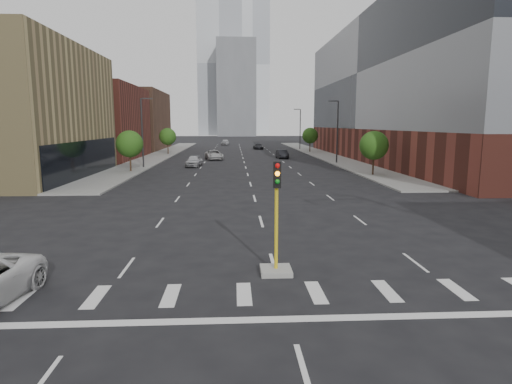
{
  "coord_description": "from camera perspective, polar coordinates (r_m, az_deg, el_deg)",
  "views": [
    {
      "loc": [
        -1.62,
        -6.95,
        5.78
      ],
      "look_at": [
        -0.54,
        13.52,
        2.5
      ],
      "focal_mm": 30.0,
      "sensor_mm": 36.0,
      "label": 1
    }
  ],
  "objects": [
    {
      "name": "building_left_far_b",
      "position": [
        102.28,
        -17.91,
        9.06
      ],
      "size": [
        20.0,
        24.0,
        13.0
      ],
      "primitive_type": "cube",
      "color": "brown",
      "rests_on": "ground"
    },
    {
      "name": "tower_right",
      "position": [
        269.38,
        -0.55,
        16.38
      ],
      "size": [
        20.0,
        20.0,
        80.0
      ],
      "primitive_type": "cube",
      "color": "#B2B7BC",
      "rests_on": "ground"
    },
    {
      "name": "car_far_left",
      "position": [
        70.25,
        -5.61,
        4.95
      ],
      "size": [
        3.44,
        5.85,
        1.53
      ],
      "primitive_type": "imported",
      "rotation": [
        0.0,
        0.0,
        0.17
      ],
      "color": "#B2B2B2",
      "rests_on": "ground"
    },
    {
      "name": "tree_left_near",
      "position": [
        53.45,
        -16.5,
        6.16
      ],
      "size": [
        3.2,
        3.2,
        4.85
      ],
      "color": "#382619",
      "rests_on": "ground"
    },
    {
      "name": "tower_left",
      "position": [
        228.91,
        -4.79,
        16.39
      ],
      "size": [
        22.0,
        22.0,
        70.0
      ],
      "primitive_type": "cube",
      "color": "#B2B7BC",
      "rests_on": "ground"
    },
    {
      "name": "streetlight_left",
      "position": [
        58.16,
        -14.86,
        8.03
      ],
      "size": [
        1.6,
        0.22,
        9.07
      ],
      "color": "#2D2D30",
      "rests_on": "ground"
    },
    {
      "name": "tree_right_far",
      "position": [
        88.37,
        7.22,
        7.47
      ],
      "size": [
        3.2,
        3.2,
        4.85
      ],
      "color": "#382619",
      "rests_on": "ground"
    },
    {
      "name": "streetlight_right_a",
      "position": [
        63.75,
        10.73,
        8.24
      ],
      "size": [
        1.6,
        0.22,
        9.07
      ],
      "color": "#2D2D30",
      "rests_on": "ground"
    },
    {
      "name": "tower_mid",
      "position": [
        207.59,
        -2.64,
        13.56
      ],
      "size": [
        18.0,
        18.0,
        44.0
      ],
      "primitive_type": "cube",
      "color": "slate",
      "rests_on": "ground"
    },
    {
      "name": "tree_right_near",
      "position": [
        49.54,
        15.45,
        6.0
      ],
      "size": [
        3.2,
        3.2,
        4.85
      ],
      "color": "#382619",
      "rests_on": "ground"
    },
    {
      "name": "median_traffic_signal",
      "position": [
        16.7,
        2.71,
        -7.64
      ],
      "size": [
        1.2,
        1.2,
        4.4
      ],
      "color": "#999993",
      "rests_on": "ground"
    },
    {
      "name": "sidewalk_right_far",
      "position": [
        82.83,
        8.6,
        5.04
      ],
      "size": [
        5.0,
        92.0,
        0.15
      ],
      "primitive_type": "cube",
      "color": "gray",
      "rests_on": "ground"
    },
    {
      "name": "sidewalk_left_far",
      "position": [
        82.24,
        -12.42,
        4.9
      ],
      "size": [
        5.0,
        92.0,
        0.15
      ],
      "primitive_type": "cube",
      "color": "gray",
      "rests_on": "ground"
    },
    {
      "name": "building_left_far_a",
      "position": [
        77.4,
        -22.82,
        8.55
      ],
      "size": [
        20.0,
        22.0,
        12.0
      ],
      "primitive_type": "cube",
      "color": "brown",
      "rests_on": "ground"
    },
    {
      "name": "car_near_left",
      "position": [
        58.93,
        -8.26,
        4.13
      ],
      "size": [
        2.28,
        4.74,
        1.56
      ],
      "primitive_type": "imported",
      "rotation": [
        0.0,
        0.0,
        -0.1
      ],
      "color": "#B9BABE",
      "rests_on": "ground"
    },
    {
      "name": "tree_left_far",
      "position": [
        82.91,
        -11.7,
        7.25
      ],
      "size": [
        3.2,
        3.2,
        4.85
      ],
      "color": "#382619",
      "rests_on": "ground"
    },
    {
      "name": "building_right_main",
      "position": [
        74.01,
        22.41,
        12.46
      ],
      "size": [
        24.0,
        70.0,
        22.0
      ],
      "color": "brown",
      "rests_on": "ground"
    },
    {
      "name": "streetlight_right_b",
      "position": [
        98.11,
        5.86,
        8.59
      ],
      "size": [
        1.6,
        0.22,
        9.07
      ],
      "color": "#2D2D30",
      "rests_on": "ground"
    },
    {
      "name": "car_deep_right",
      "position": [
        98.01,
        0.3,
        6.1
      ],
      "size": [
        2.27,
        4.8,
        1.35
      ],
      "primitive_type": "imported",
      "rotation": [
        0.0,
        0.0,
        0.08
      ],
      "color": "black",
      "rests_on": "ground"
    },
    {
      "name": "car_distant",
      "position": [
        118.61,
        -4.13,
        6.66
      ],
      "size": [
        2.25,
        4.92,
        1.64
      ],
      "primitive_type": "imported",
      "rotation": [
        0.0,
        0.0,
        -0.07
      ],
      "color": "#B4B5B9",
      "rests_on": "ground"
    },
    {
      "name": "car_mid_right",
      "position": [
        72.54,
        3.5,
        5.08
      ],
      "size": [
        1.92,
        4.56,
        1.46
      ],
      "primitive_type": "imported",
      "rotation": [
        0.0,
        0.0,
        0.08
      ],
      "color": "black",
      "rests_on": "ground"
    }
  ]
}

